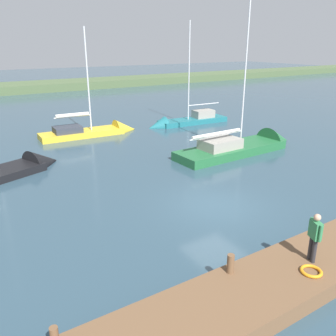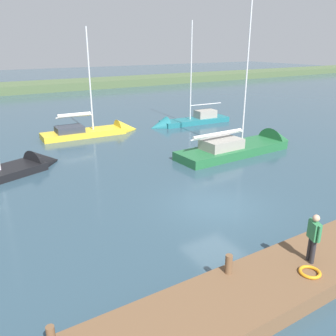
% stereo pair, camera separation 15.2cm
% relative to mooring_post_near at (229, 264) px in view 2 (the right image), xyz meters
% --- Properties ---
extents(ground_plane, '(200.00, 200.00, 0.00)m').
position_rel_mooring_post_near_xyz_m(ground_plane, '(-3.43, -4.80, -0.87)').
color(ground_plane, '#2D4756').
extents(far_shoreline, '(180.00, 8.00, 2.40)m').
position_rel_mooring_post_near_xyz_m(far_shoreline, '(-3.43, -52.96, -0.87)').
color(far_shoreline, '#4C603D').
rests_on(far_shoreline, ground_plane).
extents(dock_pier, '(22.89, 2.43, 0.56)m').
position_rel_mooring_post_near_xyz_m(dock_pier, '(-3.43, 0.85, -0.59)').
color(dock_pier, brown).
rests_on(dock_pier, ground_plane).
extents(mooring_post_near, '(0.22, 0.22, 0.61)m').
position_rel_mooring_post_near_xyz_m(mooring_post_near, '(0.00, 0.00, 0.00)').
color(mooring_post_near, brown).
rests_on(mooring_post_near, dock_pier).
extents(life_ring_buoy, '(0.66, 0.66, 0.10)m').
position_rel_mooring_post_near_xyz_m(life_ring_buoy, '(-2.06, 1.33, -0.25)').
color(life_ring_buoy, orange).
rests_on(life_ring_buoy, dock_pier).
extents(sailboat_inner_slip, '(8.29, 4.74, 9.02)m').
position_rel_mooring_post_near_xyz_m(sailboat_inner_slip, '(4.09, -14.16, -0.70)').
color(sailboat_inner_slip, black).
rests_on(sailboat_inner_slip, ground_plane).
extents(sailboat_mid_channel, '(10.07, 2.76, 11.83)m').
position_rel_mooring_post_near_xyz_m(sailboat_mid_channel, '(-11.22, -10.55, -0.67)').
color(sailboat_mid_channel, '#236638').
rests_on(sailboat_mid_channel, ground_plane).
extents(sailboat_behind_pier, '(8.05, 2.24, 9.86)m').
position_rel_mooring_post_near_xyz_m(sailboat_behind_pier, '(-12.11, -19.87, -0.75)').
color(sailboat_behind_pier, '#1E6B75').
rests_on(sailboat_behind_pier, ground_plane).
extents(sailboat_outer_mooring, '(8.04, 2.29, 9.23)m').
position_rel_mooring_post_near_xyz_m(sailboat_outer_mooring, '(-3.90, -20.56, -0.70)').
color(sailboat_outer_mooring, gold).
rests_on(sailboat_outer_mooring, ground_plane).
extents(person_on_dock, '(0.38, 0.59, 1.64)m').
position_rel_mooring_post_near_xyz_m(person_on_dock, '(-2.60, 0.92, 0.64)').
color(person_on_dock, '#28282D').
rests_on(person_on_dock, dock_pier).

